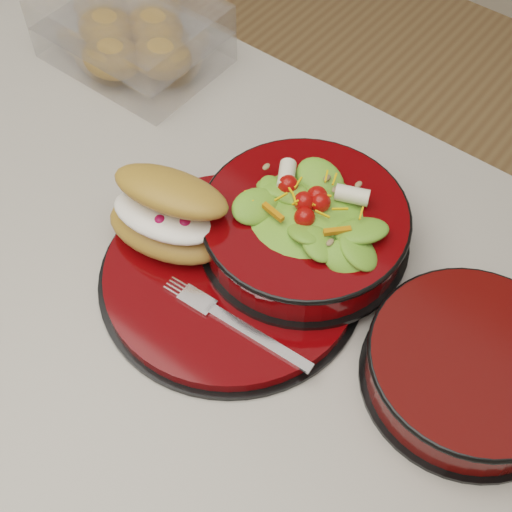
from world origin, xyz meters
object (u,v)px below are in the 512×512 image
Objects in this scene: fork at (240,326)px; salad_bowl at (305,220)px; island_counter at (180,397)px; extra_bowl at (471,367)px; croissant at (168,215)px; dinner_plate at (232,274)px; pastry_box at (132,35)px.

salad_bowl is at bearing 3.12° from fork.
extra_bowl is at bearing 10.17° from island_counter.
island_counter is 0.51m from croissant.
dinner_plate is 1.37× the size of extra_bowl.
dinner_plate is 0.11m from salad_bowl.
fork is at bearing -33.31° from pastry_box.
island_counter is 4.98× the size of salad_bowl.
fork reaches higher than dinner_plate.
dinner_plate is at bearing -114.59° from salad_bowl.
fork is (0.17, -0.04, 0.47)m from island_counter.
dinner_plate reaches higher than island_counter.
pastry_box is (-0.28, 0.23, -0.02)m from croissant.
croissant reaches higher than extra_bowl.
salad_bowl is at bearing 33.86° from island_counter.
salad_bowl reaches higher than pastry_box.
croissant is 0.70× the size of extra_bowl.
salad_bowl is 0.43m from pastry_box.
fork is 0.50m from pastry_box.
fork is at bearing -29.66° from croissant.
salad_bowl reaches higher than fork.
dinner_plate is 0.28m from extra_bowl.
salad_bowl is (0.16, 0.10, 0.50)m from island_counter.
fork is at bearing -154.55° from extra_bowl.
croissant is (-0.09, -0.01, 0.05)m from dinner_plate.
fork is 0.25m from extra_bowl.
fork is (0.14, -0.05, -0.04)m from croissant.
fork is (0.05, -0.05, 0.01)m from dinner_plate.
pastry_box reaches higher than extra_bowl.
island_counter is 5.04× the size of pastry_box.
fork reaches higher than island_counter.
island_counter is at bearing -169.83° from extra_bowl.
extra_bowl reaches higher than dinner_plate.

